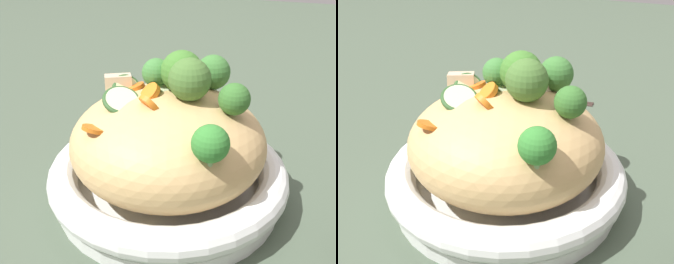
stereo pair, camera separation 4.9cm
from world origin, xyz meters
The scene contains 8 objects.
ground_plane centered at (0.00, 0.00, 0.00)m, with size 3.00×3.00×0.00m, color #455341.
serving_bowl centered at (0.00, 0.00, 0.03)m, with size 0.30×0.30×0.05m.
noodle_heap centered at (0.00, 0.00, 0.08)m, with size 0.24×0.24×0.13m.
broccoli_florets centered at (0.03, 0.01, 0.15)m, with size 0.15×0.20×0.09m.
carrot_coins centered at (-0.03, -0.02, 0.14)m, with size 0.12×0.12×0.04m.
zucchini_slices centered at (-0.02, 0.03, 0.13)m, with size 0.12×0.18×0.06m.
chicken_chunks centered at (-0.04, 0.03, 0.14)m, with size 0.14×0.07×0.04m.
chopsticks_pair centered at (-0.08, 0.33, 0.00)m, with size 0.23×0.03×0.01m.
Camera 1 is at (0.14, -0.41, 0.32)m, focal length 42.61 mm.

